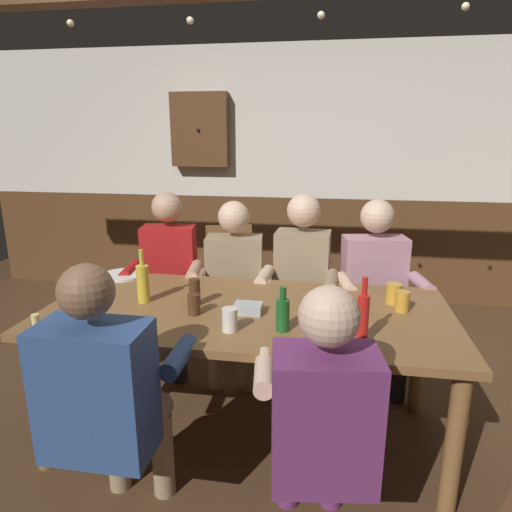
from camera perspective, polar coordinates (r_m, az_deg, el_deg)
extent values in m
plane|color=#4C331E|center=(2.73, -1.15, -21.73)|extent=(7.78, 7.78, 0.00)
cube|color=silver|center=(4.57, 4.52, 16.38)|extent=(6.48, 0.12, 1.43)
cube|color=brown|center=(4.71, 4.21, 1.28)|extent=(6.48, 0.12, 1.02)
cube|color=brown|center=(2.38, -1.18, -7.07)|extent=(2.10, 0.98, 0.04)
cylinder|color=brown|center=(2.57, -25.76, -16.40)|extent=(0.08, 0.08, 0.72)
cylinder|color=brown|center=(2.24, 23.67, -21.19)|extent=(0.08, 0.08, 0.72)
cylinder|color=brown|center=(3.19, -17.30, -9.22)|extent=(0.08, 0.08, 0.72)
cylinder|color=brown|center=(2.93, 19.86, -11.73)|extent=(0.08, 0.08, 0.72)
cube|color=#AD1919|center=(3.28, -10.81, -1.05)|extent=(0.39, 0.27, 0.56)
sphere|color=tan|center=(3.19, -11.18, 6.08)|extent=(0.21, 0.21, 0.21)
cylinder|color=black|center=(3.22, -9.28, -6.14)|extent=(0.19, 0.39, 0.13)
cylinder|color=black|center=(3.26, -12.77, -6.05)|extent=(0.19, 0.39, 0.13)
cylinder|color=black|center=(3.17, -9.64, -11.91)|extent=(0.10, 0.10, 0.42)
cylinder|color=black|center=(3.21, -13.25, -11.75)|extent=(0.10, 0.10, 0.42)
cylinder|color=tan|center=(3.00, -7.77, -1.90)|extent=(0.12, 0.29, 0.08)
cylinder|color=#AD1919|center=(3.09, -15.58, -1.83)|extent=(0.12, 0.29, 0.08)
cube|color=#997F60|center=(3.16, -2.73, -1.95)|extent=(0.41, 0.29, 0.50)
sphere|color=beige|center=(3.07, -2.82, 4.97)|extent=(0.22, 0.22, 0.22)
cylinder|color=#997F60|center=(3.10, -0.93, -6.80)|extent=(0.18, 0.41, 0.13)
cylinder|color=#997F60|center=(3.12, -4.84, -6.73)|extent=(0.18, 0.41, 0.13)
cylinder|color=#997F60|center=(3.04, -1.11, -12.93)|extent=(0.10, 0.10, 0.42)
cylinder|color=#997F60|center=(3.06, -5.17, -12.81)|extent=(0.10, 0.10, 0.42)
cylinder|color=beige|center=(2.90, 1.23, -3.05)|extent=(0.12, 0.29, 0.08)
cylinder|color=beige|center=(2.94, -7.48, -2.92)|extent=(0.12, 0.29, 0.08)
cube|color=#997F60|center=(3.09, 5.84, -1.92)|extent=(0.37, 0.25, 0.55)
sphere|color=beige|center=(3.00, 6.05, 5.72)|extent=(0.22, 0.22, 0.22)
cylinder|color=#2D4C84|center=(3.04, 7.26, -7.40)|extent=(0.15, 0.40, 0.13)
cylinder|color=#2D4C84|center=(3.06, 3.55, -7.14)|extent=(0.15, 0.40, 0.13)
cylinder|color=#2D4C84|center=(2.98, 6.72, -13.64)|extent=(0.10, 0.10, 0.42)
cylinder|color=#2D4C84|center=(3.00, 2.86, -13.32)|extent=(0.10, 0.10, 0.42)
cylinder|color=#997F60|center=(2.82, 9.47, -3.15)|extent=(0.09, 0.28, 0.08)
cylinder|color=beige|center=(2.87, 1.09, -2.62)|extent=(0.09, 0.28, 0.08)
cube|color=#B78493|center=(3.11, 14.55, -2.47)|extent=(0.44, 0.27, 0.53)
sphere|color=beige|center=(3.01, 15.06, 4.88)|extent=(0.22, 0.22, 0.22)
cylinder|color=black|center=(3.10, 16.92, -7.54)|extent=(0.20, 0.39, 0.13)
cylinder|color=black|center=(3.04, 12.87, -7.71)|extent=(0.20, 0.39, 0.13)
cylinder|color=black|center=(3.05, 17.61, -13.57)|extent=(0.10, 0.10, 0.42)
cylinder|color=black|center=(2.99, 13.42, -13.87)|extent=(0.10, 0.10, 0.42)
cylinder|color=#B78493|center=(2.95, 20.18, -3.32)|extent=(0.13, 0.29, 0.08)
cylinder|color=beige|center=(2.82, 11.29, -3.52)|extent=(0.13, 0.29, 0.08)
cube|color=#2D4C84|center=(1.85, -19.46, -15.73)|extent=(0.41, 0.24, 0.52)
sphere|color=brown|center=(1.69, -20.63, -4.22)|extent=(0.20, 0.20, 0.20)
cylinder|color=#997F60|center=(2.12, -19.97, -19.22)|extent=(0.13, 0.37, 0.13)
cylinder|color=#997F60|center=(2.03, -14.06, -20.39)|extent=(0.13, 0.37, 0.13)
cylinder|color=#997F60|center=(2.40, -17.06, -22.22)|extent=(0.10, 0.10, 0.42)
cylinder|color=#997F60|center=(2.32, -11.66, -23.27)|extent=(0.10, 0.10, 0.42)
cylinder|color=#2D4C84|center=(2.14, -21.79, -10.74)|extent=(0.08, 0.28, 0.08)
cylinder|color=#2D4C84|center=(1.95, -9.67, -12.40)|extent=(0.08, 0.28, 0.08)
cube|color=#6B2D66|center=(1.66, 8.61, -19.51)|extent=(0.39, 0.28, 0.49)
sphere|color=beige|center=(1.48, 9.19, -7.52)|extent=(0.20, 0.20, 0.20)
cylinder|color=#6B2D66|center=(1.91, 4.56, -22.47)|extent=(0.19, 0.44, 0.13)
cylinder|color=#6B2D66|center=(1.93, 10.92, -22.28)|extent=(0.19, 0.44, 0.13)
cylinder|color=#6B2D66|center=(2.24, 4.12, -24.60)|extent=(0.10, 0.10, 0.42)
cylinder|color=#6B2D66|center=(2.26, 9.64, -24.45)|extent=(0.10, 0.10, 0.42)
cylinder|color=beige|center=(1.85, 1.04, -14.42)|extent=(0.12, 0.29, 0.08)
cylinder|color=beige|center=(1.90, 14.21, -14.18)|extent=(0.12, 0.29, 0.08)
cube|color=brown|center=(3.80, -3.19, -3.06)|extent=(0.54, 0.54, 0.02)
cube|color=brown|center=(3.93, -3.41, 0.89)|extent=(0.39, 0.14, 0.42)
cylinder|color=brown|center=(3.72, -0.01, -7.24)|extent=(0.04, 0.04, 0.44)
cylinder|color=brown|center=(3.70, -5.91, -7.46)|extent=(0.04, 0.04, 0.44)
cylinder|color=brown|center=(4.07, -0.63, -5.21)|extent=(0.04, 0.04, 0.44)
cylinder|color=brown|center=(4.05, -6.00, -5.40)|extent=(0.04, 0.04, 0.44)
cylinder|color=#F9E08C|center=(2.33, -25.99, -7.55)|extent=(0.04, 0.04, 0.08)
cube|color=#B2B7BC|center=(2.30, -1.00, -6.61)|extent=(0.14, 0.10, 0.05)
cylinder|color=white|center=(3.01, -16.38, -2.29)|extent=(0.27, 0.27, 0.01)
cylinder|color=red|center=(2.01, 13.30, -7.77)|extent=(0.05, 0.05, 0.22)
cylinder|color=red|center=(1.96, 13.56, -3.71)|extent=(0.02, 0.02, 0.08)
cylinder|color=gold|center=(2.50, -14.05, -3.43)|extent=(0.07, 0.07, 0.20)
cylinder|color=gold|center=(2.46, -14.27, -0.22)|extent=(0.02, 0.02, 0.09)
cylinder|color=#195923|center=(2.09, 3.38, -7.45)|extent=(0.06, 0.06, 0.15)
cylinder|color=#195923|center=(2.05, 3.43, -4.71)|extent=(0.03, 0.03, 0.06)
cylinder|color=gold|center=(2.43, 17.97, -5.46)|extent=(0.07, 0.07, 0.11)
cylinder|color=white|center=(2.10, -3.33, -8.02)|extent=(0.07, 0.07, 0.11)
cylinder|color=#4C2D19|center=(2.30, -7.84, -6.06)|extent=(0.06, 0.06, 0.11)
cylinder|color=#4C2D19|center=(2.41, -7.74, -4.53)|extent=(0.06, 0.06, 0.14)
cylinder|color=gold|center=(2.53, 16.99, -4.56)|extent=(0.08, 0.08, 0.11)
cube|color=brown|center=(4.60, -7.10, 15.52)|extent=(0.56, 0.12, 0.70)
sphere|color=black|center=(4.53, -7.37, 15.52)|extent=(0.03, 0.03, 0.03)
sphere|color=#F9EAB2|center=(2.82, -22.37, 25.53)|extent=(0.04, 0.04, 0.04)
sphere|color=#F9EAB2|center=(2.56, -8.31, 27.32)|extent=(0.04, 0.04, 0.04)
sphere|color=#F9EAB2|center=(2.46, 8.21, 27.86)|extent=(0.04, 0.04, 0.04)
sphere|color=#F9EAB2|center=(2.52, 24.91, 26.65)|extent=(0.04, 0.04, 0.04)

